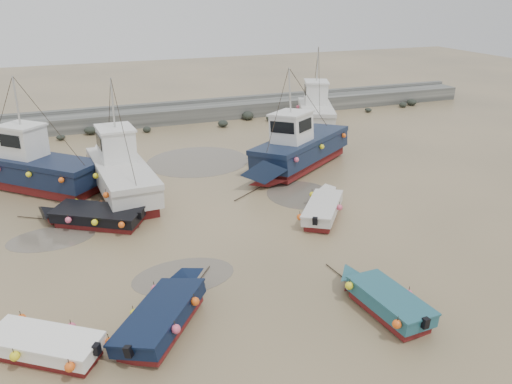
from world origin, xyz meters
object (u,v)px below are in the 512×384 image
at_px(dinghy_2, 382,296).
at_px(cabin_boat_3, 315,110).
at_px(cabin_boat_1, 119,170).
at_px(cabin_boat_0, 31,166).
at_px(person, 96,191).
at_px(cabin_boat_2, 297,149).
at_px(dinghy_1, 168,310).
at_px(dinghy_4, 91,214).
at_px(dinghy_3, 325,205).
at_px(dinghy_0, 35,341).

relative_size(dinghy_2, cabin_boat_3, 0.62).
bearing_deg(cabin_boat_1, cabin_boat_3, 23.09).
relative_size(cabin_boat_0, person, 4.50).
relative_size(cabin_boat_1, cabin_boat_2, 1.08).
height_order(dinghy_1, dinghy_4, same).
bearing_deg(cabin_boat_1, dinghy_3, -41.00).
xyz_separation_m(dinghy_1, dinghy_4, (-1.90, 8.88, -0.01)).
xyz_separation_m(dinghy_3, cabin_boat_3, (7.24, 15.42, 0.84)).
bearing_deg(cabin_boat_2, dinghy_3, 132.63).
relative_size(dinghy_3, cabin_boat_2, 0.52).
bearing_deg(dinghy_4, person, 25.32).
xyz_separation_m(dinghy_3, cabin_boat_2, (1.61, 6.73, 0.77)).
relative_size(cabin_boat_0, cabin_boat_1, 0.78).
relative_size(cabin_boat_1, cabin_boat_3, 1.21).
height_order(dinghy_2, cabin_boat_2, cabin_boat_2).
relative_size(dinghy_1, dinghy_4, 0.91).
bearing_deg(dinghy_4, cabin_boat_0, 56.39).
bearing_deg(dinghy_0, cabin_boat_0, 36.81).
relative_size(dinghy_3, person, 2.76).
bearing_deg(person, dinghy_4, 62.62).
relative_size(cabin_boat_0, cabin_boat_3, 0.94).
xyz_separation_m(cabin_boat_1, cabin_boat_3, (16.38, 8.86, 0.06)).
relative_size(dinghy_3, cabin_boat_1, 0.48).
relative_size(dinghy_3, cabin_boat_0, 0.61).
relative_size(dinghy_2, cabin_boat_2, 0.55).
bearing_deg(cabin_boat_3, dinghy_2, -90.00).
bearing_deg(cabin_boat_3, cabin_boat_0, -141.55).
bearing_deg(cabin_boat_2, cabin_boat_0, 47.58).
bearing_deg(dinghy_3, cabin_boat_0, -175.05).
relative_size(dinghy_0, cabin_boat_2, 0.52).
distance_m(cabin_boat_1, cabin_boat_3, 18.62).
distance_m(dinghy_1, cabin_boat_3, 26.76).
height_order(dinghy_2, cabin_boat_0, cabin_boat_0).
bearing_deg(cabin_boat_2, dinghy_2, 132.74).
bearing_deg(dinghy_0, cabin_boat_2, -14.48).
relative_size(dinghy_0, cabin_boat_0, 0.61).
height_order(dinghy_1, cabin_boat_2, cabin_boat_2).
bearing_deg(dinghy_2, dinghy_0, 164.72).
distance_m(dinghy_0, cabin_boat_1, 13.16).
xyz_separation_m(dinghy_4, cabin_boat_0, (-2.74, 5.95, 0.80)).
distance_m(cabin_boat_0, cabin_boat_2, 15.43).
bearing_deg(dinghy_0, dinghy_3, -30.81).
distance_m(cabin_boat_1, cabin_boat_2, 10.75).
xyz_separation_m(cabin_boat_1, person, (-1.30, 0.77, -1.33)).
bearing_deg(cabin_boat_1, dinghy_0, -113.06).
height_order(dinghy_3, dinghy_4, same).
bearing_deg(dinghy_2, cabin_boat_0, 118.71).
xyz_separation_m(dinghy_0, dinghy_1, (4.13, 0.12, -0.01)).
bearing_deg(cabin_boat_2, dinghy_0, 96.74).
distance_m(dinghy_0, cabin_boat_2, 19.47).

